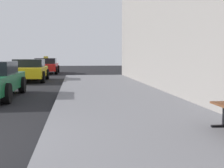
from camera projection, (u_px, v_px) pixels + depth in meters
name	position (u px, v px, depth m)	size (l,w,h in m)	color
sidewalk	(167.00, 144.00, 4.68)	(4.00, 32.00, 0.15)	slate
car_yellow	(29.00, 70.00, 17.19)	(2.04, 4.02, 1.27)	yellow
car_red	(46.00, 66.00, 24.71)	(2.07, 4.42, 1.43)	red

